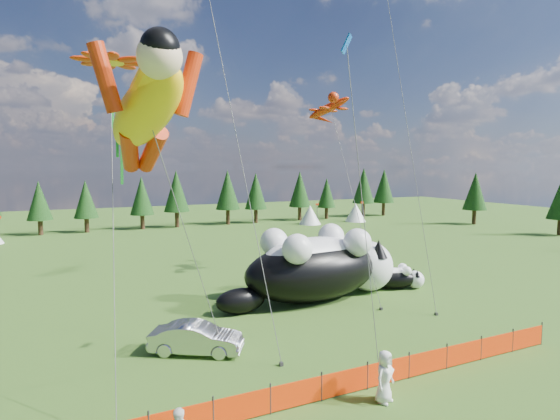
# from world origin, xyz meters

# --- Properties ---
(ground) EXTENTS (160.00, 160.00, 0.00)m
(ground) POSITION_xyz_m (0.00, 0.00, 0.00)
(ground) COLOR #143609
(ground) RESTS_ON ground
(safety_fence) EXTENTS (22.06, 0.06, 1.10)m
(safety_fence) POSITION_xyz_m (0.00, -3.00, 0.50)
(safety_fence) COLOR #262626
(safety_fence) RESTS_ON ground
(tree_line) EXTENTS (90.00, 4.00, 8.00)m
(tree_line) POSITION_xyz_m (0.00, 45.00, 4.00)
(tree_line) COLOR black
(tree_line) RESTS_ON ground
(festival_tents) EXTENTS (50.00, 3.20, 2.80)m
(festival_tents) POSITION_xyz_m (11.00, 40.00, 1.40)
(festival_tents) COLOR white
(festival_tents) RESTS_ON ground
(cat_large) EXTENTS (12.69, 5.27, 4.58)m
(cat_large) POSITION_xyz_m (5.15, 7.67, 2.18)
(cat_large) COLOR black
(cat_large) RESTS_ON ground
(cat_small) EXTENTS (4.36, 2.84, 1.66)m
(cat_small) POSITION_xyz_m (11.04, 7.61, 0.79)
(cat_small) COLOR black
(cat_small) RESTS_ON ground
(car) EXTENTS (4.35, 3.34, 1.38)m
(car) POSITION_xyz_m (-4.08, 2.92, 0.69)
(car) COLOR #BABABF
(car) RESTS_ON ground
(spectator_e) EXTENTS (1.08, 0.91, 1.89)m
(spectator_e) POSITION_xyz_m (1.02, -3.99, 0.94)
(spectator_e) COLOR white
(spectator_e) RESTS_ON ground
(superhero_kite) EXTENTS (6.65, 8.00, 13.14)m
(superhero_kite) POSITION_xyz_m (-6.70, -2.22, 10.09)
(superhero_kite) COLOR yellow
(superhero_kite) RESTS_ON ground
(gecko_kite) EXTENTS (4.88, 12.31, 15.87)m
(gecko_kite) POSITION_xyz_m (9.07, 13.50, 12.90)
(gecko_kite) COLOR red
(gecko_kite) RESTS_ON ground
(flower_kite) EXTENTS (3.10, 6.38, 13.17)m
(flower_kite) POSITION_xyz_m (-7.33, 2.35, 12.26)
(flower_kite) COLOR red
(flower_kite) RESTS_ON ground
(diamond_kite_c) EXTENTS (1.03, 2.39, 14.00)m
(diamond_kite_c) POSITION_xyz_m (1.30, -0.90, 12.64)
(diamond_kite_c) COLOR blue
(diamond_kite_c) RESTS_ON ground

